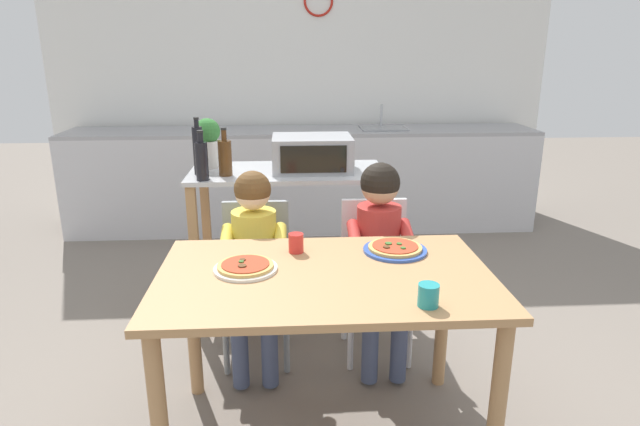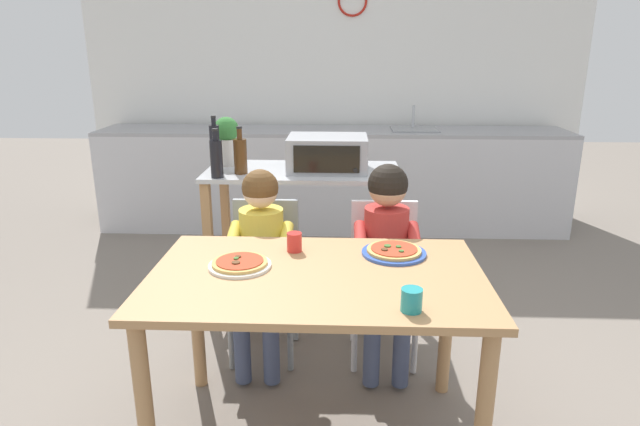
{
  "view_description": "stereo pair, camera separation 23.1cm",
  "coord_description": "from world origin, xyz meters",
  "px_view_note": "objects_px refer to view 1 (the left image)",
  "views": [
    {
      "loc": [
        -0.14,
        -1.91,
        1.58
      ],
      "look_at": [
        0.0,
        0.3,
        0.9
      ],
      "focal_mm": 30.26,
      "sensor_mm": 36.0,
      "label": 1
    },
    {
      "loc": [
        0.1,
        -1.91,
        1.58
      ],
      "look_at": [
        0.0,
        0.3,
        0.9
      ],
      "focal_mm": 30.26,
      "sensor_mm": 36.0,
      "label": 2
    }
  ],
  "objects_px": {
    "child_in_red_shirt": "(380,240)",
    "drinking_cup_red": "(296,243)",
    "bottle_clear_vinegar": "(225,157)",
    "pizza_plate_blue_rimmed": "(395,249)",
    "child_in_yellow_shirt": "(254,249)",
    "dining_chair_right": "(375,266)",
    "dining_table": "(325,299)",
    "dining_chair_left": "(256,270)",
    "drinking_cup_teal": "(428,295)",
    "kitchen_island_cart": "(289,219)",
    "pizza_plate_white": "(245,267)",
    "bottle_slim_sauce": "(198,150)",
    "bottle_tall_green_wine": "(202,160)",
    "potted_herb_plant": "(208,141)",
    "toaster_oven": "(312,153)"
  },
  "relations": [
    {
      "from": "child_in_yellow_shirt",
      "to": "bottle_slim_sauce",
      "type": "bearing_deg",
      "value": 121.57
    },
    {
      "from": "bottle_clear_vinegar",
      "to": "bottle_slim_sauce",
      "type": "relative_size",
      "value": 0.84
    },
    {
      "from": "dining_chair_right",
      "to": "drinking_cup_teal",
      "type": "height_order",
      "value": "drinking_cup_teal"
    },
    {
      "from": "bottle_tall_green_wine",
      "to": "dining_chair_right",
      "type": "xyz_separation_m",
      "value": [
        0.9,
        -0.25,
        -0.53
      ]
    },
    {
      "from": "child_in_red_shirt",
      "to": "drinking_cup_red",
      "type": "distance_m",
      "value": 0.55
    },
    {
      "from": "bottle_clear_vinegar",
      "to": "drinking_cup_red",
      "type": "relative_size",
      "value": 3.25
    },
    {
      "from": "child_in_yellow_shirt",
      "to": "child_in_red_shirt",
      "type": "height_order",
      "value": "child_in_red_shirt"
    },
    {
      "from": "drinking_cup_teal",
      "to": "pizza_plate_blue_rimmed",
      "type": "bearing_deg",
      "value": 91.38
    },
    {
      "from": "bottle_slim_sauce",
      "to": "dining_table",
      "type": "distance_m",
      "value": 1.31
    },
    {
      "from": "dining_table",
      "to": "dining_chair_left",
      "type": "height_order",
      "value": "dining_chair_left"
    },
    {
      "from": "pizza_plate_white",
      "to": "drinking_cup_teal",
      "type": "height_order",
      "value": "drinking_cup_teal"
    },
    {
      "from": "toaster_oven",
      "to": "bottle_slim_sauce",
      "type": "height_order",
      "value": "bottle_slim_sauce"
    },
    {
      "from": "dining_chair_right",
      "to": "drinking_cup_red",
      "type": "xyz_separation_m",
      "value": [
        -0.42,
        -0.46,
        0.31
      ]
    },
    {
      "from": "dining_chair_left",
      "to": "pizza_plate_white",
      "type": "xyz_separation_m",
      "value": [
        -0.0,
        -0.64,
        0.28
      ]
    },
    {
      "from": "dining_table",
      "to": "dining_chair_left",
      "type": "relative_size",
      "value": 1.59
    },
    {
      "from": "bottle_tall_green_wine",
      "to": "drinking_cup_red",
      "type": "distance_m",
      "value": 0.89
    },
    {
      "from": "bottle_clear_vinegar",
      "to": "child_in_red_shirt",
      "type": "relative_size",
      "value": 0.26
    },
    {
      "from": "pizza_plate_white",
      "to": "pizza_plate_blue_rimmed",
      "type": "xyz_separation_m",
      "value": [
        0.62,
        0.16,
        -0.0
      ]
    },
    {
      "from": "bottle_slim_sauce",
      "to": "child_in_red_shirt",
      "type": "height_order",
      "value": "bottle_slim_sauce"
    },
    {
      "from": "bottle_tall_green_wine",
      "to": "dining_table",
      "type": "bearing_deg",
      "value": -57.87
    },
    {
      "from": "child_in_yellow_shirt",
      "to": "drinking_cup_red",
      "type": "distance_m",
      "value": 0.41
    },
    {
      "from": "child_in_yellow_shirt",
      "to": "child_in_red_shirt",
      "type": "relative_size",
      "value": 0.97
    },
    {
      "from": "kitchen_island_cart",
      "to": "child_in_red_shirt",
      "type": "bearing_deg",
      "value": -52.66
    },
    {
      "from": "kitchen_island_cart",
      "to": "bottle_slim_sauce",
      "type": "relative_size",
      "value": 3.54
    },
    {
      "from": "dining_table",
      "to": "dining_chair_left",
      "type": "distance_m",
      "value": 0.77
    },
    {
      "from": "bottle_tall_green_wine",
      "to": "dining_chair_left",
      "type": "xyz_separation_m",
      "value": [
        0.28,
        -0.26,
        -0.53
      ]
    },
    {
      "from": "kitchen_island_cart",
      "to": "bottle_tall_green_wine",
      "type": "distance_m",
      "value": 0.65
    },
    {
      "from": "pizza_plate_white",
      "to": "pizza_plate_blue_rimmed",
      "type": "height_order",
      "value": "same"
    },
    {
      "from": "kitchen_island_cart",
      "to": "pizza_plate_white",
      "type": "distance_m",
      "value": 1.13
    },
    {
      "from": "child_in_red_shirt",
      "to": "pizza_plate_white",
      "type": "xyz_separation_m",
      "value": [
        -0.62,
        -0.52,
        0.09
      ]
    },
    {
      "from": "drinking_cup_teal",
      "to": "drinking_cup_red",
      "type": "distance_m",
      "value": 0.68
    },
    {
      "from": "toaster_oven",
      "to": "drinking_cup_red",
      "type": "height_order",
      "value": "toaster_oven"
    },
    {
      "from": "dining_table",
      "to": "child_in_yellow_shirt",
      "type": "xyz_separation_m",
      "value": [
        -0.31,
        0.56,
        -0.0
      ]
    },
    {
      "from": "drinking_cup_red",
      "to": "dining_chair_right",
      "type": "bearing_deg",
      "value": 47.28
    },
    {
      "from": "bottle_slim_sauce",
      "to": "bottle_tall_green_wine",
      "type": "height_order",
      "value": "bottle_slim_sauce"
    },
    {
      "from": "bottle_slim_sauce",
      "to": "drinking_cup_red",
      "type": "height_order",
      "value": "bottle_slim_sauce"
    },
    {
      "from": "bottle_clear_vinegar",
      "to": "pizza_plate_blue_rimmed",
      "type": "height_order",
      "value": "bottle_clear_vinegar"
    },
    {
      "from": "drinking_cup_teal",
      "to": "drinking_cup_red",
      "type": "relative_size",
      "value": 0.96
    },
    {
      "from": "kitchen_island_cart",
      "to": "bottle_clear_vinegar",
      "type": "xyz_separation_m",
      "value": [
        -0.34,
        -0.11,
        0.4
      ]
    },
    {
      "from": "bottle_slim_sauce",
      "to": "dining_chair_left",
      "type": "relative_size",
      "value": 0.39
    },
    {
      "from": "dining_table",
      "to": "bottle_clear_vinegar",
      "type": "bearing_deg",
      "value": 114.67
    },
    {
      "from": "kitchen_island_cart",
      "to": "bottle_clear_vinegar",
      "type": "distance_m",
      "value": 0.54
    },
    {
      "from": "kitchen_island_cart",
      "to": "child_in_yellow_shirt",
      "type": "distance_m",
      "value": 0.62
    },
    {
      "from": "child_in_yellow_shirt",
      "to": "dining_chair_right",
      "type": "bearing_deg",
      "value": 11.56
    },
    {
      "from": "child_in_red_shirt",
      "to": "drinking_cup_teal",
      "type": "bearing_deg",
      "value": -89.2
    },
    {
      "from": "child_in_red_shirt",
      "to": "pizza_plate_white",
      "type": "distance_m",
      "value": 0.81
    },
    {
      "from": "bottle_tall_green_wine",
      "to": "pizza_plate_blue_rimmed",
      "type": "relative_size",
      "value": 0.99
    },
    {
      "from": "potted_herb_plant",
      "to": "child_in_yellow_shirt",
      "type": "height_order",
      "value": "potted_herb_plant"
    },
    {
      "from": "potted_herb_plant",
      "to": "pizza_plate_blue_rimmed",
      "type": "relative_size",
      "value": 1.08
    },
    {
      "from": "bottle_clear_vinegar",
      "to": "bottle_tall_green_wine",
      "type": "bearing_deg",
      "value": -137.59
    }
  ]
}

